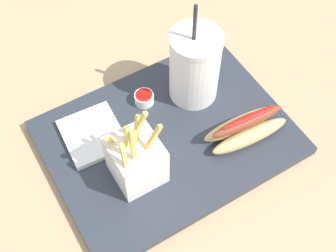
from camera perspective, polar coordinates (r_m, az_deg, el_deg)
ground_plane at (r=0.90m, az=0.00°, el=-2.13°), size 2.40×2.40×0.02m
food_tray at (r=0.88m, az=0.00°, el=-1.45°), size 0.45×0.34×0.02m
soda_cup at (r=0.88m, az=3.32°, el=7.39°), size 0.10×0.10×0.23m
fries_basket at (r=0.79m, az=-3.98°, el=-4.16°), size 0.08×0.09×0.17m
hot_dog_1 at (r=0.87m, az=9.63°, el=-0.24°), size 0.16×0.07×0.06m
ketchup_cup_1 at (r=0.91m, az=-3.04°, el=3.49°), size 0.04×0.04×0.02m
napkin_stack at (r=0.88m, az=-9.33°, el=-1.06°), size 0.11×0.12×0.01m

